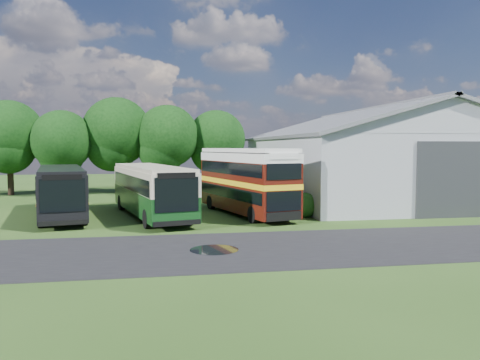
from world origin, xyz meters
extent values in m
plane|color=#223D13|center=(0.00, 0.00, 0.00)|extent=(120.00, 120.00, 0.00)
cube|color=black|center=(3.00, -3.00, 0.00)|extent=(60.00, 8.00, 0.02)
cylinder|color=black|center=(-1.50, -3.00, 0.00)|extent=(2.20, 2.20, 0.01)
cube|color=gray|center=(15.00, 16.00, 2.75)|extent=(18.00, 24.00, 5.50)
cube|color=#2D3033|center=(15.00, 3.92, 2.50)|extent=(5.20, 0.18, 5.00)
cylinder|color=black|center=(-18.00, 24.50, 1.71)|extent=(0.56, 0.56, 3.42)
sphere|color=black|center=(-18.00, 24.50, 5.89)|extent=(6.46, 6.46, 6.46)
cylinder|color=black|center=(-13.00, 23.50, 1.53)|extent=(0.56, 0.56, 3.06)
sphere|color=black|center=(-13.00, 23.50, 5.27)|extent=(5.78, 5.78, 5.78)
cylinder|color=black|center=(-8.00, 24.80, 1.80)|extent=(0.56, 0.56, 3.60)
sphere|color=black|center=(-8.00, 24.80, 6.20)|extent=(6.80, 6.80, 6.80)
cylinder|color=black|center=(-3.00, 23.80, 1.66)|extent=(0.56, 0.56, 3.31)
sphere|color=black|center=(-3.00, 23.80, 5.70)|extent=(6.26, 6.26, 6.26)
cylinder|color=black|center=(2.00, 24.60, 1.58)|extent=(0.56, 0.56, 3.17)
sphere|color=black|center=(2.00, 24.60, 5.46)|extent=(5.98, 5.98, 5.98)
sphere|color=#194714|center=(5.60, 6.00, 0.00)|extent=(1.70, 1.70, 1.70)
sphere|color=#194714|center=(5.60, 8.00, 0.00)|extent=(1.60, 1.60, 1.60)
sphere|color=#194714|center=(5.60, 10.00, 0.00)|extent=(1.80, 1.80, 1.80)
cube|color=#0F3713|center=(-4.42, 7.72, 1.86)|extent=(5.70, 12.62, 3.06)
cube|color=#441009|center=(1.94, 7.77, 2.43)|extent=(5.28, 10.90, 4.23)
cube|color=black|center=(-10.30, 8.83, 1.80)|extent=(5.14, 12.20, 2.96)
camera|label=1|loc=(-3.91, -23.58, 4.61)|focal=35.00mm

